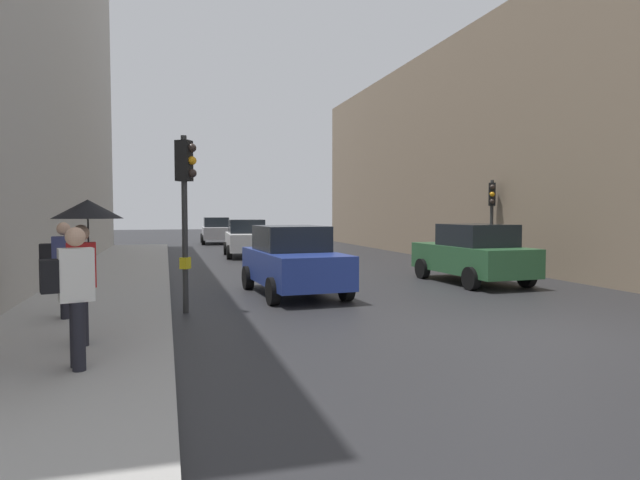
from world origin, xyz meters
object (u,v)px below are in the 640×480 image
Objects in this scene: car_silver_hatchback at (216,231)px; pedestrian_with_grey_backpack at (62,264)px; pedestrian_with_umbrella at (86,231)px; car_white_compact at (247,238)px; car_green_estate at (473,254)px; traffic_light_near_right at (185,191)px; pedestrian_with_black_backpack at (72,289)px; traffic_light_mid_street at (492,208)px; car_blue_van at (293,260)px.

car_silver_hatchback is 2.41× the size of pedestrian_with_grey_backpack.
car_white_compact is at bearing 74.15° from pedestrian_with_umbrella.
car_green_estate is 1.99× the size of pedestrian_with_umbrella.
pedestrian_with_umbrella is at bearing -117.08° from traffic_light_near_right.
pedestrian_with_grey_backpack is 1.00× the size of pedestrian_with_black_backpack.
traffic_light_near_right is at bearing 62.92° from pedestrian_with_umbrella.
pedestrian_with_black_backpack is (0.73, -3.59, 0.00)m from pedestrian_with_grey_backpack.
pedestrian_with_umbrella is 2.44m from pedestrian_with_grey_backpack.
traffic_light_mid_street is at bearing 48.95° from car_green_estate.
pedestrian_with_grey_backpack is (-2.25, -0.76, -1.39)m from traffic_light_near_right.
car_white_compact and car_silver_hatchback have the same top height.
traffic_light_near_right is at bearing -145.46° from car_blue_van.
car_white_compact and car_green_estate have the same top height.
pedestrian_with_grey_backpack reaches higher than car_blue_van.
car_blue_van is at bearing -155.70° from traffic_light_mid_street.
pedestrian_with_umbrella is at bearing -98.88° from car_silver_hatchback.
pedestrian_with_black_backpack reaches higher than car_silver_hatchback.
traffic_light_near_right reaches higher than car_blue_van.
car_silver_hatchback and car_blue_van have the same top height.
traffic_light_near_right is 0.87× the size of car_green_estate.
pedestrian_with_black_backpack is (-1.52, -4.35, -1.39)m from traffic_light_near_right.
traffic_light_mid_street is 0.77× the size of car_silver_hatchback.
pedestrian_with_black_backpack is at bearing -145.11° from car_green_estate.
pedestrian_with_umbrella is (-1.53, -3.00, -0.71)m from traffic_light_near_right.
pedestrian_with_black_backpack is at bearing -109.28° from traffic_light_near_right.
car_white_compact is at bearing 76.76° from traffic_light_near_right.
car_green_estate is 2.40× the size of pedestrian_with_black_backpack.
pedestrian_with_umbrella is (-12.60, -8.64, -0.43)m from traffic_light_mid_street.
traffic_light_mid_street is at bearing -67.25° from car_silver_hatchback.
car_green_estate is 11.14m from pedestrian_with_grey_backpack.
pedestrian_with_grey_backpack and pedestrian_with_black_backpack have the same top height.
car_green_estate is at bearing 34.89° from pedestrian_with_black_backpack.
pedestrian_with_black_backpack is (-12.59, -10.00, -1.10)m from traffic_light_mid_street.
traffic_light_mid_street is 21.25m from car_silver_hatchback.
pedestrian_with_umbrella reaches higher than car_blue_van.
pedestrian_with_grey_backpack reaches higher than car_silver_hatchback.
traffic_light_near_right is 1.73× the size of pedestrian_with_umbrella.
traffic_light_near_right is at bearing 18.75° from pedestrian_with_grey_backpack.
car_green_estate is 0.99× the size of car_blue_van.
car_white_compact is (3.29, 14.00, -1.67)m from traffic_light_near_right.
traffic_light_near_right reaches higher than pedestrian_with_grey_backpack.
traffic_light_mid_street is at bearing 38.44° from pedestrian_with_black_backpack.
car_white_compact is at bearing -87.85° from car_silver_hatchback.
pedestrian_with_black_backpack is at bearing -98.46° from car_silver_hatchback.
traffic_light_near_right is 2.75m from pedestrian_with_grey_backpack.
car_green_estate is at bearing 17.34° from pedestrian_with_grey_backpack.
pedestrian_with_grey_backpack is 3.66m from pedestrian_with_black_backpack.
traffic_light_near_right is 3.44m from pedestrian_with_umbrella.
car_white_compact is 18.97m from pedestrian_with_black_backpack.
traffic_light_mid_street is 1.86× the size of pedestrian_with_black_backpack.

